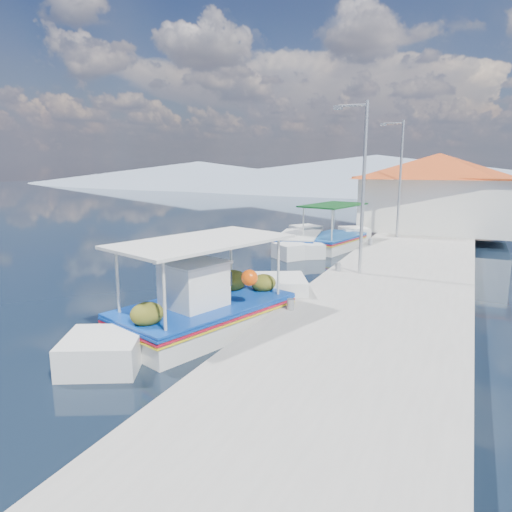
% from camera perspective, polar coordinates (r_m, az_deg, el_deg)
% --- Properties ---
extents(ground, '(160.00, 160.00, 0.00)m').
position_cam_1_polar(ground, '(17.31, -4.19, -3.62)').
color(ground, black).
rests_on(ground, ground).
extents(quay, '(5.00, 44.00, 0.50)m').
position_cam_1_polar(quay, '(21.18, 18.15, -0.66)').
color(quay, '#A6A39B').
rests_on(quay, ground).
extents(bollards, '(0.20, 17.20, 0.30)m').
position_cam_1_polar(bollards, '(20.70, 12.21, 0.52)').
color(bollards, '#A5A8AD').
rests_on(bollards, quay).
extents(main_caique, '(4.11, 8.01, 2.77)m').
position_cam_1_polar(main_caique, '(12.80, -6.22, -6.69)').
color(main_caique, silver).
rests_on(main_caique, ground).
extents(caique_green_canopy, '(3.05, 6.69, 2.57)m').
position_cam_1_polar(caique_green_canopy, '(24.53, 9.22, 1.71)').
color(caique_green_canopy, silver).
rests_on(caique_green_canopy, ground).
extents(caique_blue_hull, '(2.70, 6.51, 1.18)m').
position_cam_1_polar(caique_blue_hull, '(24.34, 5.29, 1.58)').
color(caique_blue_hull, silver).
rests_on(caique_blue_hull, ground).
extents(harbor_building, '(10.49, 10.49, 4.40)m').
position_cam_1_polar(harbor_building, '(29.74, 21.09, 7.45)').
color(harbor_building, white).
rests_on(harbor_building, quay).
extents(lamp_post_near, '(1.21, 0.14, 6.00)m').
position_cam_1_polar(lamp_post_near, '(17.02, 12.61, 9.02)').
color(lamp_post_near, '#A5A8AD').
rests_on(lamp_post_near, quay).
extents(lamp_post_far, '(1.21, 0.14, 6.00)m').
position_cam_1_polar(lamp_post_far, '(25.88, 16.88, 9.60)').
color(lamp_post_far, '#A5A8AD').
rests_on(lamp_post_far, quay).
extents(mountain_ridge, '(171.40, 96.00, 5.50)m').
position_cam_1_polar(mountain_ridge, '(70.69, 23.59, 8.64)').
color(mountain_ridge, gray).
rests_on(mountain_ridge, ground).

